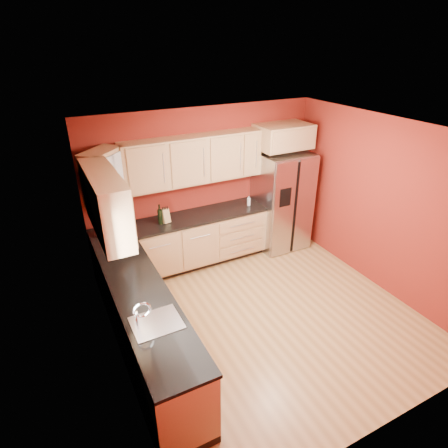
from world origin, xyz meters
The scene contains 23 objects.
floor centered at (0.00, 0.00, 0.00)m, with size 4.00×4.00×0.00m, color #9E6F3D.
ceiling centered at (0.00, 0.00, 2.60)m, with size 4.00×4.00×0.00m, color white.
wall_back centered at (0.00, 2.00, 1.30)m, with size 4.00×0.04×2.60m, color maroon.
wall_front centered at (0.00, -2.00, 1.30)m, with size 4.00×0.04×2.60m, color maroon.
wall_left centered at (-2.00, 0.00, 1.30)m, with size 0.04×4.00×2.60m, color maroon.
wall_right centered at (2.00, 0.00, 1.30)m, with size 0.04×4.00×2.60m, color maroon.
base_cabinets_back centered at (-0.55, 1.70, 0.44)m, with size 2.90×0.60×0.88m, color #AD8354.
base_cabinets_left centered at (-1.70, 0.00, 0.44)m, with size 0.60×2.80×0.88m, color #AD8354.
countertop_back centered at (-0.55, 1.69, 0.90)m, with size 2.90×0.62×0.04m, color black.
countertop_left centered at (-1.69, 0.00, 0.90)m, with size 0.62×2.80×0.04m, color black.
upper_cabinets_back centered at (-0.25, 1.83, 1.83)m, with size 2.30×0.33×0.75m, color #AD8354.
upper_cabinets_left centered at (-1.83, 0.72, 1.83)m, with size 0.33×1.35×0.75m, color #AD8354.
corner_upper_cabinet centered at (-1.67, 1.67, 1.83)m, with size 0.62×0.33×0.75m, color #AD8354.
over_fridge_cabinet centered at (1.35, 1.70, 2.05)m, with size 0.92×0.60×0.40m, color #AD8354.
refrigerator centered at (1.35, 1.62, 0.89)m, with size 0.90×0.75×1.78m, color silver.
window centered at (-1.98, -0.50, 1.55)m, with size 0.03×0.90×1.00m, color white.
sink_faucet centered at (-1.69, -0.50, 1.07)m, with size 0.50×0.42×0.30m, color silver, non-canonical shape.
canister_left centered at (-1.76, 1.72, 1.01)m, with size 0.11×0.11×0.17m, color silver.
canister_right centered at (-1.85, 1.69, 1.03)m, with size 0.14×0.14×0.22m, color silver.
wine_bottle_a centered at (-1.53, 1.64, 1.09)m, with size 0.07×0.07×0.33m, color black, non-canonical shape.
wine_bottle_b centered at (-0.92, 1.67, 1.08)m, with size 0.07×0.07×0.33m, color black, non-canonical shape.
knife_block centered at (-0.83, 1.69, 1.03)m, with size 0.11×0.10×0.23m, color tan.
soap_dispenser centered at (0.68, 1.66, 1.00)m, with size 0.06×0.06×0.17m, color silver.
Camera 1 is at (-2.43, -3.47, 3.58)m, focal length 30.00 mm.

